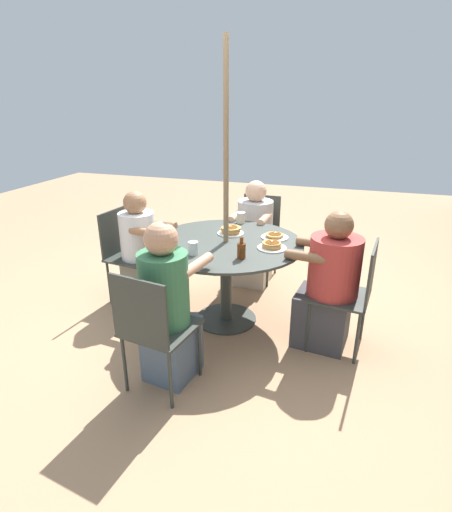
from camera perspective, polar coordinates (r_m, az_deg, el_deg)
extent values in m
plane|color=tan|center=(3.64, 0.00, -9.00)|extent=(12.00, 12.00, 0.00)
cylinder|color=#383D38|center=(3.64, 0.00, -8.90)|extent=(0.54, 0.54, 0.01)
cylinder|color=#383D38|center=(3.47, 0.00, -3.88)|extent=(0.10, 0.10, 0.72)
cylinder|color=#383D38|center=(3.33, 0.00, 1.90)|extent=(1.29, 1.29, 0.02)
cylinder|color=#846B4C|center=(3.21, 0.00, 8.76)|extent=(0.04, 0.04, 2.28)
cylinder|color=#333833|center=(3.05, -9.83, -11.24)|extent=(0.02, 0.02, 0.44)
cylinder|color=#333833|center=(2.88, -3.78, -13.16)|extent=(0.02, 0.02, 0.44)
cylinder|color=#333833|center=(2.82, -14.30, -14.69)|extent=(0.02, 0.02, 0.44)
cylinder|color=#333833|center=(2.63, -7.94, -17.13)|extent=(0.02, 0.02, 0.44)
cube|color=#333833|center=(2.71, -9.25, -10.07)|extent=(0.49, 0.49, 0.02)
cube|color=#333833|center=(2.46, -12.34, -7.79)|extent=(0.08, 0.40, 0.43)
cube|color=slate|center=(2.91, -7.71, -12.89)|extent=(0.39, 0.36, 0.44)
cylinder|color=#38754C|center=(2.63, -8.82, -4.86)|extent=(0.33, 0.33, 0.52)
sphere|color=tan|center=(2.50, -9.28, 2.45)|extent=(0.22, 0.22, 0.22)
cylinder|color=tan|center=(2.80, -8.81, -0.38)|extent=(0.35, 0.12, 0.07)
cylinder|color=tan|center=(2.67, -4.17, -1.33)|extent=(0.35, 0.12, 0.07)
cylinder|color=#333833|center=(3.17, 11.62, -9.96)|extent=(0.02, 0.02, 0.44)
cylinder|color=#333833|center=(3.48, 13.07, -7.03)|extent=(0.02, 0.02, 0.44)
cylinder|color=#333833|center=(3.13, 18.21, -11.14)|extent=(0.02, 0.02, 0.44)
cylinder|color=#333833|center=(3.45, 19.03, -8.05)|extent=(0.02, 0.02, 0.44)
cube|color=#333833|center=(3.19, 15.89, -5.48)|extent=(0.48, 0.48, 0.02)
cube|color=#333833|center=(3.09, 20.06, -2.38)|extent=(0.41, 0.07, 0.43)
cube|color=#3D3D42|center=(3.32, 13.46, -8.62)|extent=(0.42, 0.45, 0.44)
cylinder|color=#B73833|center=(3.11, 15.23, -1.56)|extent=(0.39, 0.39, 0.47)
sphere|color=brown|center=(3.00, 15.85, 4.26)|extent=(0.21, 0.21, 0.21)
cylinder|color=brown|center=(2.95, 11.28, -0.09)|extent=(0.11, 0.31, 0.07)
cylinder|color=brown|center=(3.24, 12.64, 1.79)|extent=(0.11, 0.31, 0.07)
cylinder|color=#333833|center=(4.16, 5.97, -1.64)|extent=(0.02, 0.02, 0.44)
cylinder|color=#333833|center=(4.25, 1.21, -1.00)|extent=(0.02, 0.02, 0.44)
cylinder|color=#333833|center=(4.49, 7.11, 0.10)|extent=(0.02, 0.02, 0.44)
cylinder|color=#333833|center=(4.57, 2.66, 0.66)|extent=(0.02, 0.02, 0.44)
cube|color=#333833|center=(4.28, 4.32, 2.37)|extent=(0.44, 0.44, 0.02)
cube|color=#333833|center=(4.41, 5.13, 5.96)|extent=(0.03, 0.41, 0.43)
cube|color=beige|center=(4.26, 3.82, -0.98)|extent=(0.40, 0.36, 0.44)
cylinder|color=#B2B2B2|center=(4.16, 4.18, 4.89)|extent=(0.36, 0.36, 0.45)
sphere|color=#DBA884|center=(4.08, 4.30, 9.20)|extent=(0.22, 0.22, 0.22)
cylinder|color=#DBA884|center=(3.92, 5.53, 5.34)|extent=(0.32, 0.08, 0.07)
cylinder|color=#DBA884|center=(4.00, 1.42, 5.76)|extent=(0.32, 0.08, 0.07)
cylinder|color=#333833|center=(4.02, -9.06, -2.67)|extent=(0.02, 0.02, 0.44)
cylinder|color=#333833|center=(3.75, -12.07, -4.74)|extent=(0.02, 0.02, 0.44)
cylinder|color=#333833|center=(4.22, -13.22, -1.79)|extent=(0.02, 0.02, 0.44)
cylinder|color=#333833|center=(3.97, -16.36, -3.68)|extent=(0.02, 0.02, 0.44)
cube|color=#333833|center=(3.90, -12.95, -0.15)|extent=(0.48, 0.48, 0.02)
cube|color=#333833|center=(3.94, -15.62, 3.33)|extent=(0.41, 0.07, 0.43)
cube|color=gray|center=(3.92, -11.40, -3.47)|extent=(0.35, 0.38, 0.44)
cylinder|color=white|center=(3.79, -12.49, 2.75)|extent=(0.33, 0.33, 0.45)
sphere|color=#A3704C|center=(3.70, -12.90, 7.45)|extent=(0.21, 0.21, 0.21)
cylinder|color=#A3704C|center=(3.76, -9.18, 4.52)|extent=(0.11, 0.31, 0.07)
cylinder|color=#A3704C|center=(3.55, -11.48, 3.34)|extent=(0.11, 0.31, 0.07)
cylinder|color=white|center=(3.51, 0.66, 3.27)|extent=(0.23, 0.23, 0.01)
cylinder|color=#BC8947|center=(3.52, 0.62, 3.48)|extent=(0.16, 0.16, 0.01)
cylinder|color=#BC8947|center=(3.50, 0.68, 3.63)|extent=(0.17, 0.17, 0.01)
cylinder|color=#BC8947|center=(3.50, 0.58, 3.83)|extent=(0.17, 0.17, 0.01)
cylinder|color=#BC8947|center=(3.50, 0.76, 4.04)|extent=(0.17, 0.17, 0.01)
ellipsoid|color=brown|center=(3.50, 0.66, 4.17)|extent=(0.13, 0.12, 0.00)
cube|color=#F4E084|center=(3.49, 0.61, 4.26)|extent=(0.03, 0.03, 0.01)
cylinder|color=white|center=(3.19, 6.58, 1.15)|extent=(0.23, 0.23, 0.01)
cylinder|color=#BC8947|center=(3.19, 6.52, 1.37)|extent=(0.15, 0.15, 0.01)
cylinder|color=#BC8947|center=(3.18, 6.59, 1.50)|extent=(0.15, 0.15, 0.01)
cylinder|color=#BC8947|center=(3.17, 6.54, 1.66)|extent=(0.15, 0.15, 0.01)
cylinder|color=#BC8947|center=(3.17, 6.53, 1.86)|extent=(0.15, 0.15, 0.01)
ellipsoid|color=brown|center=(3.17, 6.62, 1.98)|extent=(0.12, 0.11, 0.00)
cube|color=#F4E084|center=(3.17, 6.57, 2.10)|extent=(0.03, 0.03, 0.01)
cylinder|color=white|center=(3.44, 6.96, 2.67)|extent=(0.23, 0.23, 0.01)
cylinder|color=#BC8947|center=(3.44, 7.00, 2.88)|extent=(0.14, 0.14, 0.01)
cylinder|color=#BC8947|center=(3.43, 6.90, 3.03)|extent=(0.15, 0.15, 0.01)
ellipsoid|color=brown|center=(3.43, 6.99, 3.18)|extent=(0.12, 0.11, 0.00)
cube|color=#F4E084|center=(3.43, 7.09, 3.31)|extent=(0.03, 0.03, 0.01)
cylinder|color=#602D0F|center=(2.96, 2.21, 0.73)|extent=(0.06, 0.06, 0.12)
cylinder|color=#602D0F|center=(2.93, 2.24, 2.24)|extent=(0.03, 0.03, 0.05)
torus|color=#602D0F|center=(2.93, 2.07, 0.85)|extent=(0.05, 0.01, 0.05)
cylinder|color=beige|center=(3.82, 2.13, 5.45)|extent=(0.08, 0.08, 0.09)
cylinder|color=white|center=(3.81, 2.14, 6.19)|extent=(0.09, 0.09, 0.01)
cylinder|color=silver|center=(3.05, -4.70, 1.14)|extent=(0.08, 0.08, 0.10)
cylinder|color=silver|center=(3.28, -10.12, 2.64)|extent=(0.08, 0.08, 0.13)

